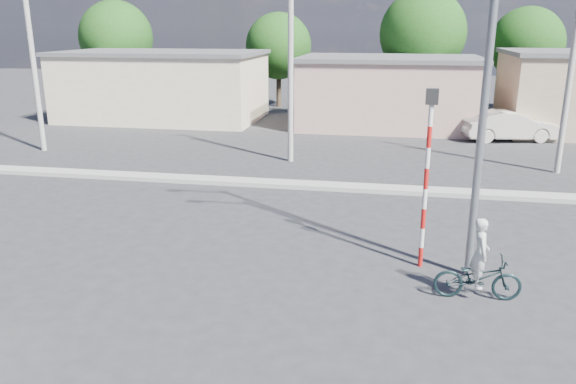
% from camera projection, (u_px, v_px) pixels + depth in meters
% --- Properties ---
extents(ground_plane, '(120.00, 120.00, 0.00)m').
position_uv_depth(ground_plane, '(282.00, 282.00, 13.07)').
color(ground_plane, '#2C2C2F').
rests_on(ground_plane, ground).
extents(median, '(40.00, 0.80, 0.16)m').
position_uv_depth(median, '(324.00, 186.00, 20.58)').
color(median, '#99968E').
rests_on(median, ground).
extents(bicycle, '(1.89, 0.75, 0.98)m').
position_uv_depth(bicycle, '(478.00, 278.00, 12.13)').
color(bicycle, black).
rests_on(bicycle, ground).
extents(cyclist, '(0.40, 0.58, 1.55)m').
position_uv_depth(cyclist, '(479.00, 266.00, 12.05)').
color(cyclist, silver).
rests_on(cyclist, ground).
extents(car_cream, '(4.97, 2.63, 1.56)m').
position_uv_depth(car_cream, '(509.00, 126.00, 28.92)').
color(car_cream, beige).
rests_on(car_cream, ground).
extents(traffic_pole, '(0.28, 0.18, 4.36)m').
position_uv_depth(traffic_pole, '(427.00, 164.00, 13.18)').
color(traffic_pole, red).
rests_on(traffic_pole, ground).
extents(streetlight, '(2.34, 0.22, 9.00)m').
position_uv_depth(streetlight, '(480.00, 63.00, 12.05)').
color(streetlight, slate).
rests_on(streetlight, ground).
extents(building_row, '(37.80, 7.30, 4.44)m').
position_uv_depth(building_row, '(373.00, 89.00, 32.99)').
color(building_row, beige).
rests_on(building_row, ground).
extents(tree_row, '(43.62, 7.43, 8.42)m').
position_uv_depth(tree_row, '(419.00, 37.00, 37.79)').
color(tree_row, '#38281E').
rests_on(tree_row, ground).
extents(utility_poles, '(35.40, 0.24, 8.00)m').
position_uv_depth(utility_poles, '(418.00, 69.00, 22.64)').
color(utility_poles, '#99968E').
rests_on(utility_poles, ground).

